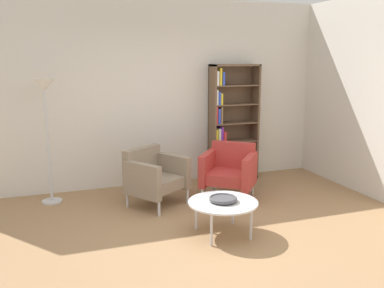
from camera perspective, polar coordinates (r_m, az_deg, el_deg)
ground_plane at (r=4.74m, az=2.35°, el=-13.41°), size 8.32×8.32×0.00m
plaster_back_panel at (r=6.65m, az=-5.46°, el=6.87°), size 6.40×0.12×2.90m
bookshelf_tall at (r=6.93m, az=5.10°, el=2.79°), size 0.80×0.30×1.90m
coffee_table_low at (r=4.83m, az=4.25°, el=-8.15°), size 0.80×0.80×0.40m
decorative_bowl at (r=4.81m, az=4.26°, el=-7.44°), size 0.32×0.32×0.05m
armchair_corner_red at (r=6.09m, az=5.13°, el=-3.51°), size 0.95×0.94×0.78m
armchair_near_window at (r=5.79m, az=-5.22°, el=-4.29°), size 0.94×0.93×0.78m
floor_lamp_torchiere at (r=6.00m, az=-19.43°, el=5.70°), size 0.32×0.32×1.74m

